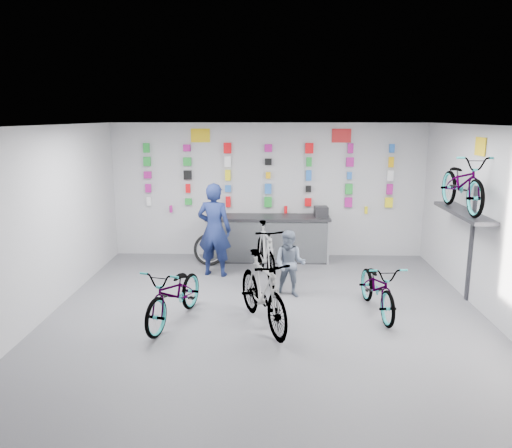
{
  "coord_description": "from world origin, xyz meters",
  "views": [
    {
      "loc": [
        0.05,
        -7.13,
        3.13
      ],
      "look_at": [
        -0.2,
        1.4,
        1.29
      ],
      "focal_mm": 35.0,
      "sensor_mm": 36.0,
      "label": 1
    }
  ],
  "objects_px": {
    "bike_right": "(378,287)",
    "bike_service": "(266,252)",
    "bike_left": "(175,294)",
    "bike_center": "(263,291)",
    "customer": "(290,264)",
    "clerk": "(214,230)",
    "counter": "(268,239)"
  },
  "relations": [
    {
      "from": "bike_right",
      "to": "clerk",
      "type": "height_order",
      "value": "clerk"
    },
    {
      "from": "bike_left",
      "to": "customer",
      "type": "height_order",
      "value": "customer"
    },
    {
      "from": "customer",
      "to": "counter",
      "type": "bearing_deg",
      "value": 115.03
    },
    {
      "from": "counter",
      "to": "bike_center",
      "type": "xyz_separation_m",
      "value": [
        -0.06,
        -3.55,
        0.07
      ]
    },
    {
      "from": "clerk",
      "to": "bike_left",
      "type": "bearing_deg",
      "value": 92.9
    },
    {
      "from": "bike_left",
      "to": "bike_right",
      "type": "xyz_separation_m",
      "value": [
        3.21,
        0.46,
        -0.02
      ]
    },
    {
      "from": "counter",
      "to": "clerk",
      "type": "xyz_separation_m",
      "value": [
        -1.06,
        -1.08,
        0.45
      ]
    },
    {
      "from": "bike_service",
      "to": "clerk",
      "type": "relative_size",
      "value": 1.0
    },
    {
      "from": "counter",
      "to": "bike_left",
      "type": "distance_m",
      "value": 3.72
    },
    {
      "from": "clerk",
      "to": "customer",
      "type": "distance_m",
      "value": 1.9
    },
    {
      "from": "counter",
      "to": "bike_left",
      "type": "height_order",
      "value": "counter"
    },
    {
      "from": "bike_right",
      "to": "customer",
      "type": "xyz_separation_m",
      "value": [
        -1.39,
        0.73,
        0.16
      ]
    },
    {
      "from": "bike_left",
      "to": "bike_right",
      "type": "height_order",
      "value": "bike_left"
    },
    {
      "from": "bike_center",
      "to": "bike_left",
      "type": "bearing_deg",
      "value": 153.4
    },
    {
      "from": "bike_center",
      "to": "clerk",
      "type": "height_order",
      "value": "clerk"
    },
    {
      "from": "bike_left",
      "to": "bike_right",
      "type": "bearing_deg",
      "value": 23.96
    },
    {
      "from": "bike_left",
      "to": "bike_service",
      "type": "relative_size",
      "value": 0.95
    },
    {
      "from": "bike_left",
      "to": "bike_center",
      "type": "xyz_separation_m",
      "value": [
        1.36,
        -0.11,
        0.1
      ]
    },
    {
      "from": "counter",
      "to": "bike_service",
      "type": "height_order",
      "value": "bike_service"
    },
    {
      "from": "bike_service",
      "to": "customer",
      "type": "height_order",
      "value": "customer"
    },
    {
      "from": "bike_left",
      "to": "bike_right",
      "type": "distance_m",
      "value": 3.24
    },
    {
      "from": "bike_service",
      "to": "clerk",
      "type": "bearing_deg",
      "value": 153.65
    },
    {
      "from": "clerk",
      "to": "bike_right",
      "type": "bearing_deg",
      "value": 157.77
    },
    {
      "from": "bike_right",
      "to": "bike_service",
      "type": "relative_size",
      "value": 0.9
    },
    {
      "from": "bike_right",
      "to": "bike_service",
      "type": "height_order",
      "value": "bike_service"
    },
    {
      "from": "counter",
      "to": "bike_right",
      "type": "bearing_deg",
      "value": -58.94
    },
    {
      "from": "bike_center",
      "to": "customer",
      "type": "relative_size",
      "value": 1.57
    },
    {
      "from": "counter",
      "to": "bike_right",
      "type": "distance_m",
      "value": 3.48
    },
    {
      "from": "bike_center",
      "to": "clerk",
      "type": "distance_m",
      "value": 2.7
    },
    {
      "from": "bike_left",
      "to": "bike_center",
      "type": "distance_m",
      "value": 1.36
    },
    {
      "from": "counter",
      "to": "customer",
      "type": "height_order",
      "value": "customer"
    },
    {
      "from": "clerk",
      "to": "customer",
      "type": "height_order",
      "value": "clerk"
    }
  ]
}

